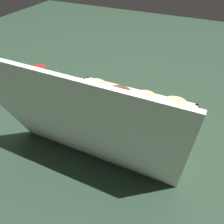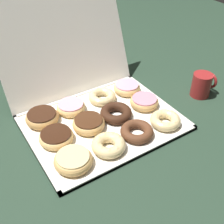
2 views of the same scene
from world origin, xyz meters
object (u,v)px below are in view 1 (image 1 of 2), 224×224
(chocolate_frosted_donut_8, at_px, (158,149))
(pink_frosted_donut_11, at_px, (63,118))
(pink_frosted_donut_9, at_px, (125,139))
(donut_box, at_px, (120,117))
(cruller_donut_3, at_px, (95,86))
(chocolate_frosted_donut_5, at_px, (135,116))
(cruller_donut_10, at_px, (90,127))
(cruller_donut_1, at_px, (145,99))
(chocolate_cake_ring_donut_2, at_px, (119,93))
(glazed_ring_donut_0, at_px, (174,107))
(chocolate_cake_ring_donut_6, at_px, (108,109))
(chocolate_frosted_donut_4, at_px, (167,127))
(coffee_mug, at_px, (39,77))
(pink_frosted_donut_7, at_px, (80,101))

(chocolate_frosted_donut_8, height_order, pink_frosted_donut_11, chocolate_frosted_donut_8)
(pink_frosted_donut_9, bearing_deg, donut_box, -61.06)
(cruller_donut_3, xyz_separation_m, chocolate_frosted_donut_8, (-0.37, 0.25, 0.00))
(chocolate_frosted_donut_5, bearing_deg, cruller_donut_10, 44.45)
(cruller_donut_1, height_order, chocolate_frosted_donut_8, chocolate_frosted_donut_8)
(cruller_donut_10, bearing_deg, cruller_donut_3, -65.23)
(donut_box, distance_m, chocolate_cake_ring_donut_2, 0.14)
(glazed_ring_donut_0, xyz_separation_m, chocolate_cake_ring_donut_6, (0.24, 0.12, -0.00))
(cruller_donut_3, relative_size, chocolate_frosted_donut_4, 0.94)
(chocolate_cake_ring_donut_6, bearing_deg, cruller_donut_1, -131.95)
(chocolate_frosted_donut_5, distance_m, coffee_mug, 0.51)
(chocolate_frosted_donut_5, bearing_deg, donut_box, 4.35)
(chocolate_frosted_donut_5, xyz_separation_m, pink_frosted_donut_9, (-0.01, 0.13, -0.00))
(chocolate_frosted_donut_5, distance_m, chocolate_frosted_donut_8, 0.18)
(cruller_donut_10, relative_size, pink_frosted_donut_11, 0.99)
(cruller_donut_3, height_order, coffee_mug, coffee_mug)
(cruller_donut_1, distance_m, pink_frosted_donut_11, 0.35)
(chocolate_frosted_donut_8, bearing_deg, pink_frosted_donut_9, 1.85)
(cruller_donut_1, height_order, chocolate_cake_ring_donut_6, cruller_donut_1)
(donut_box, xyz_separation_m, chocolate_cake_ring_donut_6, (0.06, -0.00, 0.02))
(cruller_donut_3, relative_size, pink_frosted_donut_11, 0.99)
(chocolate_cake_ring_donut_2, distance_m, pink_frosted_donut_7, 0.18)
(cruller_donut_1, relative_size, chocolate_cake_ring_donut_2, 0.98)
(chocolate_frosted_donut_4, relative_size, pink_frosted_donut_7, 1.05)
(chocolate_cake_ring_donut_2, relative_size, chocolate_frosted_donut_5, 0.99)
(cruller_donut_1, relative_size, pink_frosted_donut_7, 1.01)
(cruller_donut_1, height_order, cruller_donut_3, cruller_donut_1)
(chocolate_cake_ring_donut_6, xyz_separation_m, cruller_donut_10, (0.01, 0.12, 0.00))
(chocolate_frosted_donut_5, xyz_separation_m, chocolate_cake_ring_donut_6, (0.12, 0.00, -0.00))
(donut_box, height_order, pink_frosted_donut_11, pink_frosted_donut_11)
(chocolate_cake_ring_donut_2, relative_size, pink_frosted_donut_9, 1.04)
(chocolate_cake_ring_donut_2, relative_size, cruller_donut_3, 1.04)
(chocolate_cake_ring_donut_2, bearing_deg, chocolate_cake_ring_donut_6, 92.49)
(pink_frosted_donut_9, bearing_deg, glazed_ring_donut_0, -114.67)
(cruller_donut_3, bearing_deg, chocolate_cake_ring_donut_2, 176.56)
(chocolate_cake_ring_donut_6, distance_m, pink_frosted_donut_9, 0.18)
(chocolate_cake_ring_donut_6, bearing_deg, pink_frosted_donut_9, 134.74)
(cruller_donut_3, relative_size, chocolate_frosted_donut_5, 0.95)
(glazed_ring_donut_0, xyz_separation_m, chocolate_frosted_donut_8, (-0.00, 0.25, 0.00))
(donut_box, height_order, cruller_donut_1, cruller_donut_1)
(cruller_donut_1, height_order, chocolate_frosted_donut_4, cruller_donut_1)
(chocolate_frosted_donut_5, relative_size, pink_frosted_donut_11, 1.04)
(chocolate_cake_ring_donut_2, relative_size, chocolate_frosted_donut_8, 0.95)
(glazed_ring_donut_0, distance_m, pink_frosted_donut_11, 0.45)
(cruller_donut_1, bearing_deg, coffee_mug, 8.31)
(donut_box, relative_size, chocolate_cake_ring_donut_6, 4.54)
(chocolate_cake_ring_donut_2, xyz_separation_m, cruller_donut_10, (0.01, 0.24, 0.00))
(coffee_mug, bearing_deg, donut_box, 172.84)
(cruller_donut_1, distance_m, chocolate_frosted_donut_8, 0.28)
(cruller_donut_3, height_order, chocolate_cake_ring_donut_6, cruller_donut_3)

